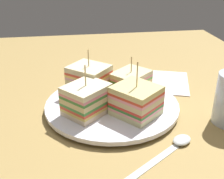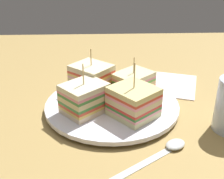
# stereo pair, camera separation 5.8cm
# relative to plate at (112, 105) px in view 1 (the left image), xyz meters

# --- Properties ---
(ground_plane) EXTENTS (1.21, 0.96, 0.02)m
(ground_plane) POSITION_rel_plate_xyz_m (0.00, 0.00, -0.02)
(ground_plane) COLOR #9F8147
(plate) EXTENTS (0.27, 0.27, 0.02)m
(plate) POSITION_rel_plate_xyz_m (0.00, 0.00, 0.00)
(plate) COLOR white
(plate) RESTS_ON ground_plane
(sandwich_wedge_0) EXTENTS (0.10, 0.10, 0.08)m
(sandwich_wedge_0) POSITION_rel_plate_xyz_m (-0.04, 0.05, 0.03)
(sandwich_wedge_0) COLOR beige
(sandwich_wedge_0) RESTS_ON plate
(sandwich_wedge_1) EXTENTS (0.10, 0.10, 0.10)m
(sandwich_wedge_1) POSITION_rel_plate_xyz_m (-0.05, -0.04, 0.04)
(sandwich_wedge_1) COLOR #D4BC88
(sandwich_wedge_1) RESTS_ON plate
(sandwich_wedge_2) EXTENTS (0.10, 0.10, 0.10)m
(sandwich_wedge_2) POSITION_rel_plate_xyz_m (0.03, -0.05, 0.04)
(sandwich_wedge_2) COLOR beige
(sandwich_wedge_2) RESTS_ON plate
(sandwich_wedge_3) EXTENTS (0.11, 0.11, 0.11)m
(sandwich_wedge_3) POSITION_rel_plate_xyz_m (0.05, 0.04, 0.03)
(sandwich_wedge_3) COLOR beige
(sandwich_wedge_3) RESTS_ON plate
(chip_pile) EXTENTS (0.07, 0.07, 0.03)m
(chip_pile) POSITION_rel_plate_xyz_m (0.00, -0.01, 0.02)
(chip_pile) COLOR #F3DA75
(chip_pile) RESTS_ON plate
(spoon) EXTENTS (0.11, 0.14, 0.01)m
(spoon) POSITION_rel_plate_xyz_m (0.14, 0.08, -0.01)
(spoon) COLOR silver
(spoon) RESTS_ON ground_plane
(napkin) EXTENTS (0.18, 0.17, 0.01)m
(napkin) POSITION_rel_plate_xyz_m (-0.12, 0.14, -0.01)
(napkin) COLOR silver
(napkin) RESTS_ON ground_plane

